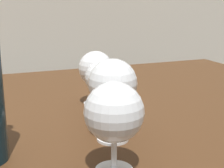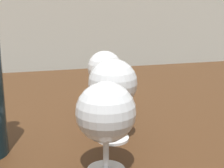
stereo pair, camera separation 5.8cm
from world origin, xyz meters
TOP-DOWN VIEW (x-y plane):
  - dining_table at (0.00, 0.00)m, footprint 1.37×0.88m
  - wine_glass_white at (-0.04, -0.33)m, footprint 0.09×0.09m
  - wine_glass_amber at (-0.00, -0.21)m, footprint 0.09×0.09m
  - wine_glass_merlot at (0.02, -0.11)m, footprint 0.07×0.07m
  - wine_glass_port at (0.04, -0.00)m, footprint 0.08×0.08m

SIDE VIEW (x-z plane):
  - dining_table at x=0.00m, z-range 0.28..1.00m
  - wine_glass_port at x=0.04m, z-range 0.75..0.88m
  - wine_glass_merlot at x=0.02m, z-range 0.75..0.88m
  - wine_glass_white at x=-0.04m, z-range 0.75..0.89m
  - wine_glass_amber at x=0.00m, z-range 0.76..0.91m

